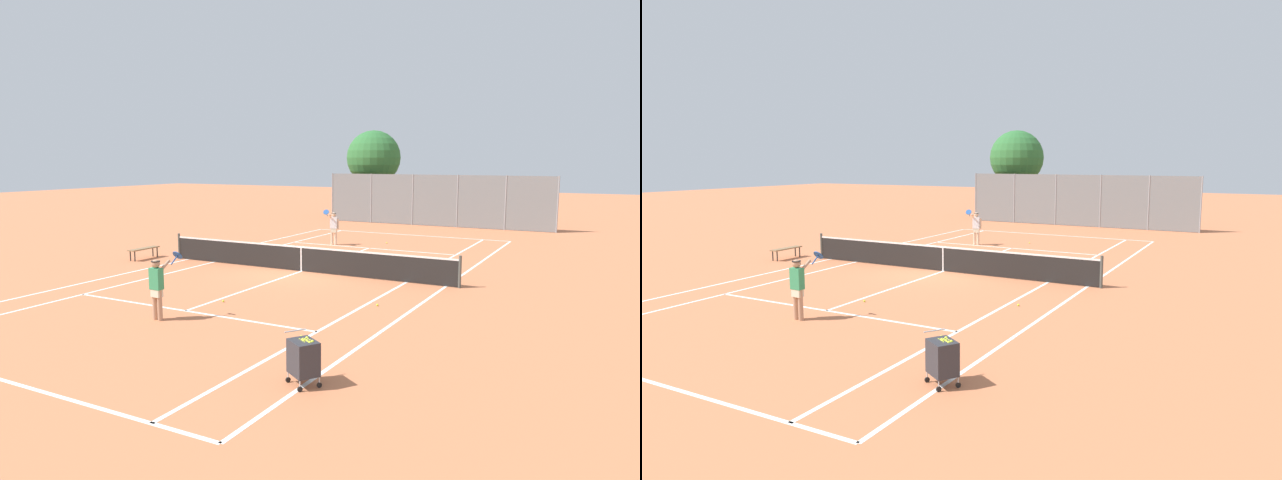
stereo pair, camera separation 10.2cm
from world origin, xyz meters
TOP-DOWN VIEW (x-y plane):
  - ground_plane at (0.00, 0.00)m, footprint 120.00×120.00m
  - court_line_markings at (0.00, 0.00)m, footprint 11.10×23.90m
  - tennis_net at (0.00, 0.00)m, footprint 12.00×0.10m
  - ball_cart at (5.48, -9.41)m, footprint 0.77×0.73m
  - player_near_side at (-0.02, -7.42)m, footprint 0.69×0.73m
  - player_far_left at (-1.95, 6.56)m, footprint 0.54×0.83m
  - loose_tennis_ball_0 at (0.17, 8.26)m, footprint 0.07×0.07m
  - loose_tennis_ball_1 at (4.03, -6.98)m, footprint 0.07×0.07m
  - loose_tennis_ball_2 at (-2.28, 3.99)m, footprint 0.07×0.07m
  - loose_tennis_ball_3 at (4.48, -3.41)m, footprint 0.07×0.07m
  - loose_tennis_ball_4 at (0.31, -5.13)m, footprint 0.07×0.07m
  - courtside_bench at (-7.21, -0.77)m, footprint 0.36×1.50m
  - back_fence at (0.00, 16.74)m, footprint 14.46×0.08m
  - tree_behind_left at (-5.30, 19.28)m, footprint 3.79×3.79m

SIDE VIEW (x-z plane):
  - ground_plane at x=0.00m, z-range 0.00..0.00m
  - court_line_markings at x=0.00m, z-range 0.00..0.01m
  - loose_tennis_ball_0 at x=0.17m, z-range 0.00..0.07m
  - loose_tennis_ball_1 at x=4.03m, z-range 0.00..0.07m
  - loose_tennis_ball_2 at x=-2.28m, z-range 0.00..0.07m
  - loose_tennis_ball_3 at x=4.48m, z-range 0.00..0.07m
  - loose_tennis_ball_4 at x=0.31m, z-range 0.00..0.07m
  - courtside_bench at x=-7.21m, z-range 0.18..0.64m
  - tennis_net at x=0.00m, z-range -0.03..1.04m
  - ball_cart at x=5.48m, z-range 0.05..1.01m
  - player_near_side at x=-0.02m, z-range 0.04..1.81m
  - player_far_left at x=-1.95m, z-range 0.04..1.81m
  - back_fence at x=0.00m, z-range 0.00..3.24m
  - tree_behind_left at x=-5.30m, z-range 1.10..7.29m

